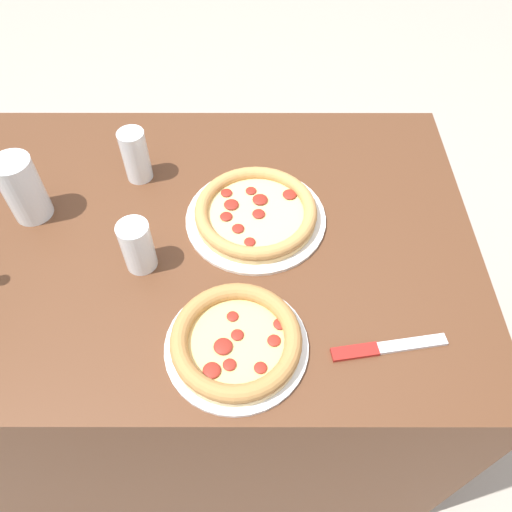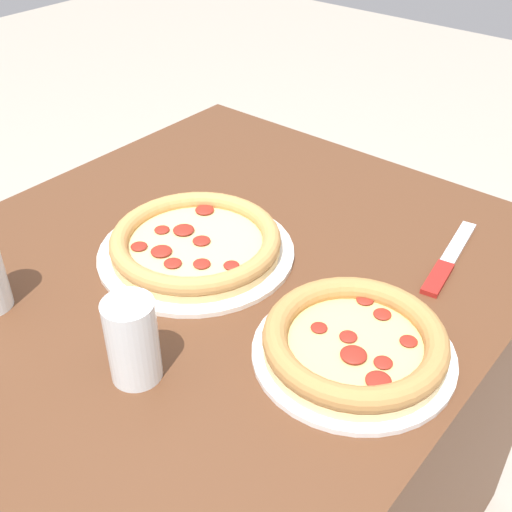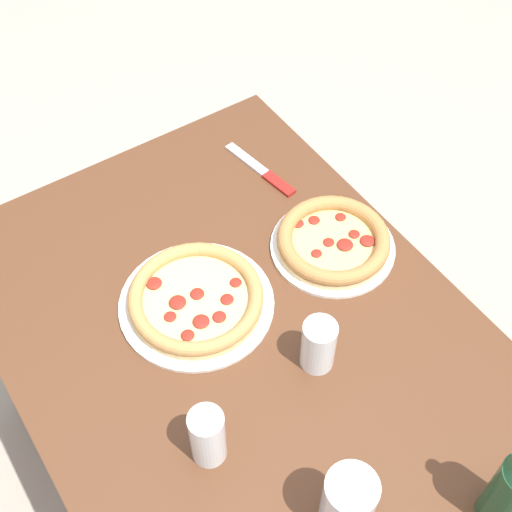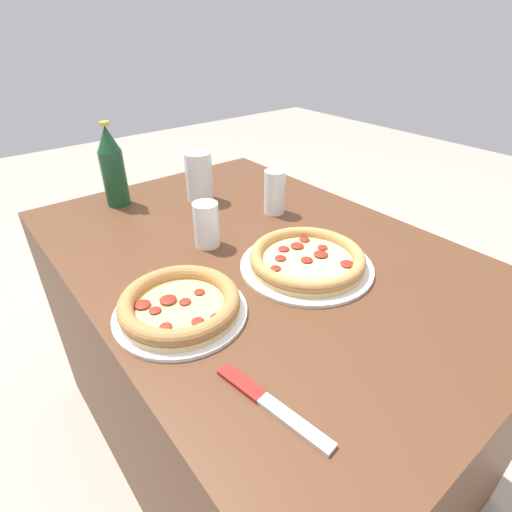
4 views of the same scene
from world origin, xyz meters
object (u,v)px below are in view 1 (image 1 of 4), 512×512
(glass_mango_juice, at_px, (136,158))
(glass_red_wine, at_px, (138,247))
(pizza_veggie, at_px, (256,213))
(glass_iced_tea, at_px, (24,190))
(pizza_margherita, at_px, (236,341))
(knife, at_px, (384,348))

(glass_mango_juice, distance_m, glass_red_wine, 0.26)
(pizza_veggie, xyz_separation_m, glass_iced_tea, (0.49, -0.02, 0.05))
(glass_red_wine, height_order, glass_iced_tea, glass_iced_tea)
(pizza_veggie, height_order, glass_mango_juice, glass_mango_juice)
(glass_mango_juice, xyz_separation_m, glass_iced_tea, (0.22, 0.12, 0.01))
(glass_mango_juice, bearing_deg, glass_iced_tea, 28.45)
(glass_red_wine, xyz_separation_m, glass_iced_tea, (0.26, -0.14, 0.02))
(pizza_margherita, distance_m, glass_red_wine, 0.28)
(pizza_veggie, relative_size, knife, 1.42)
(pizza_margherita, height_order, knife, pizza_margherita)
(glass_mango_juice, relative_size, glass_iced_tea, 0.85)
(pizza_veggie, bearing_deg, glass_red_wine, 27.55)
(glass_iced_tea, xyz_separation_m, knife, (-0.72, 0.33, -0.07))
(pizza_veggie, xyz_separation_m, knife, (-0.23, 0.31, -0.02))
(pizza_veggie, xyz_separation_m, pizza_margherita, (0.03, 0.31, 0.00))
(pizza_veggie, xyz_separation_m, glass_mango_juice, (0.27, -0.14, 0.04))
(glass_mango_juice, xyz_separation_m, knife, (-0.50, 0.45, -0.05))
(glass_mango_juice, height_order, glass_red_wine, glass_mango_juice)
(pizza_margherita, relative_size, glass_mango_juice, 2.06)
(glass_mango_juice, xyz_separation_m, glass_red_wine, (-0.04, 0.26, -0.00))
(pizza_veggie, distance_m, glass_iced_tea, 0.49)
(pizza_margherita, height_order, glass_mango_juice, glass_mango_juice)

